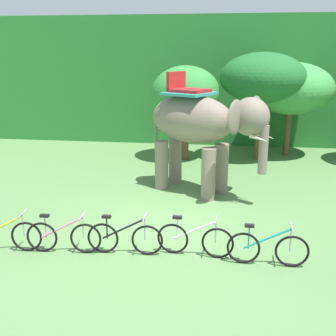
{
  "coord_description": "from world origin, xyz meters",
  "views": [
    {
      "loc": [
        1.53,
        -9.94,
        4.37
      ],
      "look_at": [
        0.03,
        1.0,
        1.3
      ],
      "focal_mm": 44.8,
      "sensor_mm": 36.0,
      "label": 1
    }
  ],
  "objects_px": {
    "bike_yellow": "(4,235)",
    "bike_pink": "(64,237)",
    "bike_black": "(125,238)",
    "bike_teal": "(267,248)",
    "tree_center_right": "(291,89)",
    "elephant": "(201,125)",
    "tree_far_left": "(186,93)",
    "tree_center_left": "(263,78)",
    "bike_white": "(195,240)"
  },
  "relations": [
    {
      "from": "tree_far_left",
      "to": "bike_white",
      "type": "height_order",
      "value": "tree_far_left"
    },
    {
      "from": "tree_far_left",
      "to": "bike_yellow",
      "type": "bearing_deg",
      "value": -109.81
    },
    {
      "from": "tree_far_left",
      "to": "elephant",
      "type": "height_order",
      "value": "tree_far_left"
    },
    {
      "from": "tree_center_left",
      "to": "bike_yellow",
      "type": "distance_m",
      "value": 11.69
    },
    {
      "from": "tree_far_left",
      "to": "tree_center_left",
      "type": "distance_m",
      "value": 3.15
    },
    {
      "from": "bike_yellow",
      "to": "bike_black",
      "type": "xyz_separation_m",
      "value": [
        2.73,
        0.22,
        0.0
      ]
    },
    {
      "from": "bike_yellow",
      "to": "tree_center_left",
      "type": "bearing_deg",
      "value": 56.21
    },
    {
      "from": "tree_far_left",
      "to": "bike_pink",
      "type": "height_order",
      "value": "tree_far_left"
    },
    {
      "from": "tree_center_right",
      "to": "elephant",
      "type": "relative_size",
      "value": 0.97
    },
    {
      "from": "tree_far_left",
      "to": "tree_center_left",
      "type": "bearing_deg",
      "value": 8.38
    },
    {
      "from": "tree_center_right",
      "to": "bike_white",
      "type": "xyz_separation_m",
      "value": [
        -3.25,
        -9.89,
        -2.5
      ]
    },
    {
      "from": "bike_pink",
      "to": "bike_black",
      "type": "distance_m",
      "value": 1.38
    },
    {
      "from": "bike_yellow",
      "to": "bike_pink",
      "type": "xyz_separation_m",
      "value": [
        1.35,
        0.1,
        0.0
      ]
    },
    {
      "from": "tree_center_right",
      "to": "bike_yellow",
      "type": "distance_m",
      "value": 12.95
    },
    {
      "from": "tree_far_left",
      "to": "elephant",
      "type": "bearing_deg",
      "value": -78.26
    },
    {
      "from": "bike_pink",
      "to": "bike_teal",
      "type": "bearing_deg",
      "value": 0.28
    },
    {
      "from": "bike_yellow",
      "to": "bike_teal",
      "type": "relative_size",
      "value": 1.0
    },
    {
      "from": "bike_white",
      "to": "bike_pink",
      "type": "bearing_deg",
      "value": -175.22
    },
    {
      "from": "tree_center_left",
      "to": "bike_black",
      "type": "relative_size",
      "value": 2.56
    },
    {
      "from": "bike_black",
      "to": "bike_white",
      "type": "relative_size",
      "value": 1.0
    },
    {
      "from": "bike_pink",
      "to": "bike_black",
      "type": "bearing_deg",
      "value": 4.93
    },
    {
      "from": "elephant",
      "to": "bike_pink",
      "type": "distance_m",
      "value": 5.66
    },
    {
      "from": "tree_far_left",
      "to": "bike_teal",
      "type": "bearing_deg",
      "value": -73.57
    },
    {
      "from": "elephant",
      "to": "bike_teal",
      "type": "height_order",
      "value": "elephant"
    },
    {
      "from": "tree_center_left",
      "to": "bike_white",
      "type": "xyz_separation_m",
      "value": [
        -2.01,
        -9.05,
        -2.95
      ]
    },
    {
      "from": "bike_black",
      "to": "elephant",
      "type": "bearing_deg",
      "value": 72.98
    },
    {
      "from": "tree_center_right",
      "to": "bike_black",
      "type": "bearing_deg",
      "value": -115.6
    },
    {
      "from": "elephant",
      "to": "bike_teal",
      "type": "distance_m",
      "value": 5.22
    },
    {
      "from": "bike_black",
      "to": "bike_teal",
      "type": "distance_m",
      "value": 3.1
    },
    {
      "from": "bike_pink",
      "to": "bike_white",
      "type": "height_order",
      "value": "same"
    },
    {
      "from": "tree_center_right",
      "to": "bike_black",
      "type": "height_order",
      "value": "tree_center_right"
    },
    {
      "from": "tree_far_left",
      "to": "bike_yellow",
      "type": "xyz_separation_m",
      "value": [
        -3.22,
        -8.94,
        -2.37
      ]
    },
    {
      "from": "bike_yellow",
      "to": "bike_white",
      "type": "bearing_deg",
      "value": 4.56
    },
    {
      "from": "elephant",
      "to": "bike_pink",
      "type": "relative_size",
      "value": 2.39
    },
    {
      "from": "bike_yellow",
      "to": "bike_teal",
      "type": "height_order",
      "value": "same"
    },
    {
      "from": "tree_far_left",
      "to": "bike_teal",
      "type": "xyz_separation_m",
      "value": [
        2.6,
        -8.83,
        -2.37
      ]
    },
    {
      "from": "bike_yellow",
      "to": "bike_pink",
      "type": "relative_size",
      "value": 1.0
    },
    {
      "from": "bike_black",
      "to": "bike_teal",
      "type": "bearing_deg",
      "value": -1.8
    },
    {
      "from": "tree_center_left",
      "to": "elephant",
      "type": "distance_m",
      "value": 5.3
    },
    {
      "from": "tree_center_left",
      "to": "bike_pink",
      "type": "xyz_separation_m",
      "value": [
        -4.93,
        -9.3,
        -2.95
      ]
    },
    {
      "from": "tree_far_left",
      "to": "tree_center_right",
      "type": "distance_m",
      "value": 4.5
    },
    {
      "from": "elephant",
      "to": "bike_pink",
      "type": "xyz_separation_m",
      "value": [
        -2.75,
        -4.61,
        -1.82
      ]
    },
    {
      "from": "bike_yellow",
      "to": "tree_far_left",
      "type": "bearing_deg",
      "value": 70.19
    },
    {
      "from": "bike_teal",
      "to": "bike_pink",
      "type": "bearing_deg",
      "value": -179.72
    },
    {
      "from": "tree_far_left",
      "to": "bike_black",
      "type": "height_order",
      "value": "tree_far_left"
    },
    {
      "from": "tree_far_left",
      "to": "bike_white",
      "type": "bearing_deg",
      "value": -83.0
    },
    {
      "from": "tree_center_left",
      "to": "bike_black",
      "type": "xyz_separation_m",
      "value": [
        -3.56,
        -9.18,
        -2.95
      ]
    },
    {
      "from": "tree_far_left",
      "to": "bike_teal",
      "type": "relative_size",
      "value": 2.25
    },
    {
      "from": "tree_far_left",
      "to": "bike_white",
      "type": "xyz_separation_m",
      "value": [
        1.06,
        -8.6,
        -2.37
      ]
    },
    {
      "from": "tree_center_right",
      "to": "bike_yellow",
      "type": "height_order",
      "value": "tree_center_right"
    }
  ]
}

